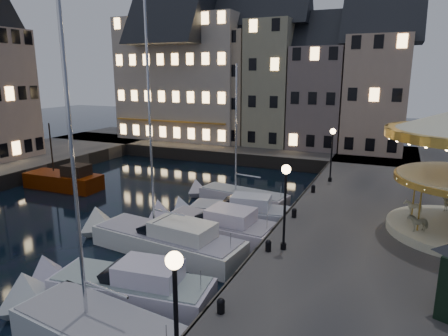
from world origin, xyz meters
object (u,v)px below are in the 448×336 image
at_px(motorboat_b, 124,288).
at_px(motorboat_c, 162,239).
at_px(streetlamp_b, 285,195).
at_px(bollard_b, 268,245).
at_px(motorboat_f, 237,198).
at_px(bollard_a, 221,305).
at_px(streetlamp_a, 176,307).
at_px(motorboat_a, 89,328).
at_px(red_fishing_boat, 65,181).
at_px(bollard_c, 294,212).
at_px(motorboat_d, 213,227).
at_px(bollard_d, 313,188).
at_px(motorboat_e, 233,213).
at_px(streetlamp_c, 332,147).

relative_size(motorboat_b, motorboat_c, 0.61).
bearing_deg(motorboat_c, streetlamp_b, 1.55).
xyz_separation_m(bollard_b, motorboat_f, (-5.43, 9.46, -1.07)).
height_order(streetlamp_b, bollard_a, streetlamp_b).
distance_m(streetlamp_a, motorboat_a, 6.53).
xyz_separation_m(bollard_b, motorboat_a, (-4.45, -7.25, -1.06)).
bearing_deg(motorboat_c, motorboat_a, -77.13).
bearing_deg(streetlamp_a, red_fishing_boat, 140.96).
bearing_deg(bollard_b, bollard_c, 90.00).
relative_size(streetlamp_a, bollard_a, 7.32).
bearing_deg(bollard_c, motorboat_a, -109.94).
xyz_separation_m(streetlamp_a, motorboat_f, (-6.03, 18.96, -3.49)).
bearing_deg(motorboat_d, motorboat_f, 98.84).
bearing_deg(motorboat_a, motorboat_b, 100.94).
distance_m(motorboat_b, red_fishing_boat, 19.48).
distance_m(bollard_c, motorboat_f, 7.11).
bearing_deg(bollard_d, motorboat_b, -108.19).
xyz_separation_m(motorboat_b, motorboat_e, (0.73, 10.45, -0.00)).
distance_m(streetlamp_a, streetlamp_b, 10.00).
relative_size(bollard_a, motorboat_e, 0.08).
bearing_deg(motorboat_f, streetlamp_c, 36.98).
bearing_deg(bollard_c, motorboat_d, -158.46).
xyz_separation_m(bollard_b, red_fishing_boat, (-20.28, 7.43, -0.92)).
relative_size(bollard_a, bollard_b, 1.00).
xyz_separation_m(streetlamp_b, motorboat_f, (-6.03, 8.96, -3.49)).
distance_m(streetlamp_b, bollard_b, 2.54).
relative_size(bollard_c, motorboat_d, 0.07).
bearing_deg(motorboat_f, motorboat_b, -88.07).
xyz_separation_m(motorboat_d, motorboat_f, (-0.97, 6.22, -0.11)).
bearing_deg(motorboat_a, bollard_b, 58.50).
bearing_deg(motorboat_e, motorboat_f, 108.53).
xyz_separation_m(streetlamp_b, motorboat_c, (-6.78, -0.18, -3.34)).
height_order(bollard_b, motorboat_d, motorboat_d).
bearing_deg(motorboat_c, bollard_c, 37.18).
bearing_deg(streetlamp_b, red_fishing_boat, 161.63).
distance_m(streetlamp_c, motorboat_c, 15.63).
distance_m(motorboat_e, motorboat_f, 3.79).
xyz_separation_m(bollard_d, motorboat_c, (-6.18, -10.18, -0.92)).
xyz_separation_m(streetlamp_b, bollard_c, (-0.60, 4.50, -2.41)).
bearing_deg(bollard_b, motorboat_f, 119.88).
xyz_separation_m(motorboat_a, motorboat_d, (-0.02, 10.49, 0.10)).
xyz_separation_m(streetlamp_a, bollard_c, (-0.60, 14.50, -2.41)).
bearing_deg(motorboat_d, motorboat_c, -120.33).
relative_size(bollard_c, motorboat_b, 0.07).
relative_size(bollard_c, motorboat_f, 0.06).
height_order(motorboat_c, motorboat_d, motorboat_c).
distance_m(motorboat_d, red_fishing_boat, 16.36).
xyz_separation_m(bollard_a, motorboat_b, (-4.96, 0.91, -0.96)).
distance_m(bollard_b, bollard_d, 10.50).
bearing_deg(red_fishing_boat, bollard_d, 8.60).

